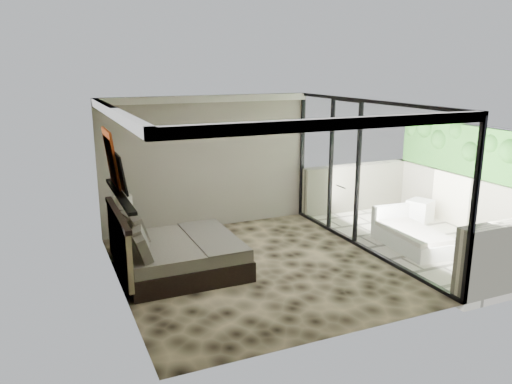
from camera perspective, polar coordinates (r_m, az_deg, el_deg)
name	(u,v)px	position (r m, az deg, el deg)	size (l,w,h in m)	color
floor	(255,267)	(8.71, -0.10, -8.61)	(5.00, 5.00, 0.00)	black
ceiling	(255,104)	(8.05, -0.10, 10.01)	(4.50, 5.00, 0.02)	silver
back_wall	(208,163)	(10.55, -5.53, 3.34)	(4.50, 0.02, 2.80)	gray
left_wall	(117,203)	(7.68, -15.60, -1.26)	(0.02, 5.00, 2.80)	gray
glass_wall	(367,177)	(9.38, 12.61, 1.68)	(0.08, 5.00, 2.80)	white
terrace_slab	(425,241)	(10.70, 18.72, -5.32)	(3.00, 5.00, 0.12)	beige
parapet_far	(477,205)	(11.46, 23.98, -1.33)	(0.30, 5.00, 1.10)	beige
foliage_hedge	(483,153)	(11.24, 24.55, 4.08)	(0.36, 4.60, 1.10)	#286A21
picture_ledge	(120,195)	(7.76, -15.32, -0.32)	(0.12, 2.20, 0.05)	black
bed	(175,254)	(8.52, -9.27, -6.96)	(2.01, 1.95, 1.11)	black
nightstand	(126,239)	(9.56, -14.61, -5.20)	(0.55, 0.55, 0.55)	black
table_lamp	(124,207)	(9.35, -14.89, -1.67)	(0.32, 0.32, 0.59)	black
abstract_canvas	(111,158)	(8.20, -16.24, 3.78)	(0.04, 0.90, 0.90)	#BC4110
framed_print	(121,174)	(7.67, -15.15, 2.01)	(0.03, 0.50, 0.60)	black
ottoman	(420,211)	(11.74, 18.23, -2.02)	(0.48, 0.48, 0.48)	white
lounger	(410,237)	(10.06, 17.23, -4.88)	(0.94, 1.69, 0.64)	white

